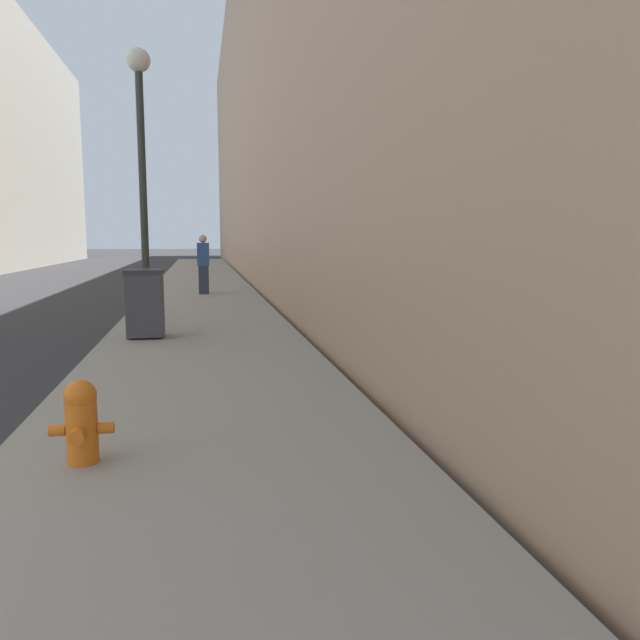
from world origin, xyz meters
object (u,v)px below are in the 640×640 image
fire_hydrant (81,420)px  pedestrian_on_sidewalk (203,265)px  trash_bin (145,303)px  lamppost (141,148)px

fire_hydrant → pedestrian_on_sidewalk: (1.01, 14.44, 0.56)m
fire_hydrant → trash_bin: size_ratio=0.55×
fire_hydrant → trash_bin: trash_bin is taller
fire_hydrant → pedestrian_on_sidewalk: bearing=86.0°
trash_bin → pedestrian_on_sidewalk: (1.04, 8.26, 0.30)m
trash_bin → pedestrian_on_sidewalk: bearing=82.8°
fire_hydrant → trash_bin: 6.18m
fire_hydrant → pedestrian_on_sidewalk: 14.49m
fire_hydrant → trash_bin: (-0.03, 6.18, 0.26)m
trash_bin → lamppost: size_ratio=0.21×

